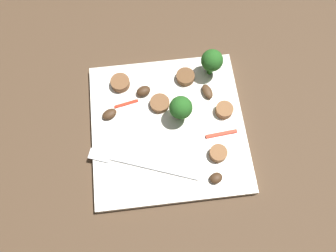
# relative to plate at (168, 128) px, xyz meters

# --- Properties ---
(ground_plane) EXTENTS (1.40, 1.40, 0.00)m
(ground_plane) POSITION_rel_plate_xyz_m (0.00, 0.00, -0.01)
(ground_plane) COLOR #4C3826
(plate) EXTENTS (0.25, 0.25, 0.01)m
(plate) POSITION_rel_plate_xyz_m (0.00, 0.00, 0.00)
(plate) COLOR white
(plate) RESTS_ON ground_plane
(fork) EXTENTS (0.17, 0.07, 0.00)m
(fork) POSITION_rel_plate_xyz_m (0.06, 0.06, 0.01)
(fork) COLOR silver
(fork) RESTS_ON plate
(broccoli_floret_0) EXTENTS (0.04, 0.04, 0.06)m
(broccoli_floret_0) POSITION_rel_plate_xyz_m (-0.09, -0.09, 0.04)
(broccoli_floret_0) COLOR #296420
(broccoli_floret_0) RESTS_ON plate
(broccoli_floret_1) EXTENTS (0.04, 0.04, 0.05)m
(broccoli_floret_1) POSITION_rel_plate_xyz_m (-0.02, -0.01, 0.04)
(broccoli_floret_1) COLOR #296420
(broccoli_floret_1) RESTS_ON plate
(sausage_slice_0) EXTENTS (0.04, 0.04, 0.01)m
(sausage_slice_0) POSITION_rel_plate_xyz_m (0.01, -0.04, 0.01)
(sausage_slice_0) COLOR brown
(sausage_slice_0) RESTS_ON plate
(sausage_slice_1) EXTENTS (0.05, 0.05, 0.01)m
(sausage_slice_1) POSITION_rel_plate_xyz_m (-0.04, -0.09, 0.01)
(sausage_slice_1) COLOR brown
(sausage_slice_1) RESTS_ON plate
(sausage_slice_2) EXTENTS (0.04, 0.04, 0.01)m
(sausage_slice_2) POSITION_rel_plate_xyz_m (0.07, -0.09, 0.01)
(sausage_slice_2) COLOR brown
(sausage_slice_2) RESTS_ON plate
(sausage_slice_3) EXTENTS (0.03, 0.03, 0.01)m
(sausage_slice_3) POSITION_rel_plate_xyz_m (-0.07, 0.06, 0.01)
(sausage_slice_3) COLOR brown
(sausage_slice_3) RESTS_ON plate
(sausage_slice_4) EXTENTS (0.04, 0.04, 0.01)m
(sausage_slice_4) POSITION_rel_plate_xyz_m (-0.10, -0.01, 0.01)
(sausage_slice_4) COLOR brown
(sausage_slice_4) RESTS_ON plate
(mushroom_0) EXTENTS (0.03, 0.03, 0.01)m
(mushroom_0) POSITION_rel_plate_xyz_m (0.10, -0.03, 0.01)
(mushroom_0) COLOR #422B19
(mushroom_0) RESTS_ON plate
(mushroom_1) EXTENTS (0.02, 0.03, 0.01)m
(mushroom_1) POSITION_rel_plate_xyz_m (-0.07, -0.05, 0.01)
(mushroom_1) COLOR #4C331E
(mushroom_1) RESTS_ON plate
(mushroom_3) EXTENTS (0.03, 0.02, 0.01)m
(mushroom_3) POSITION_rel_plate_xyz_m (-0.06, 0.10, 0.01)
(mushroom_3) COLOR #422B19
(mushroom_3) RESTS_ON plate
(mushroom_4) EXTENTS (0.03, 0.03, 0.01)m
(mushroom_4) POSITION_rel_plate_xyz_m (0.03, -0.07, 0.01)
(mushroom_4) COLOR #422B19
(mushroom_4) RESTS_ON plate
(pepper_strip_0) EXTENTS (0.05, 0.01, 0.00)m
(pepper_strip_0) POSITION_rel_plate_xyz_m (-0.09, 0.03, 0.01)
(pepper_strip_0) COLOR red
(pepper_strip_0) RESTS_ON plate
(pepper_strip_1) EXTENTS (0.04, 0.01, 0.00)m
(pepper_strip_1) POSITION_rel_plate_xyz_m (0.07, -0.05, 0.01)
(pepper_strip_1) COLOR red
(pepper_strip_1) RESTS_ON plate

